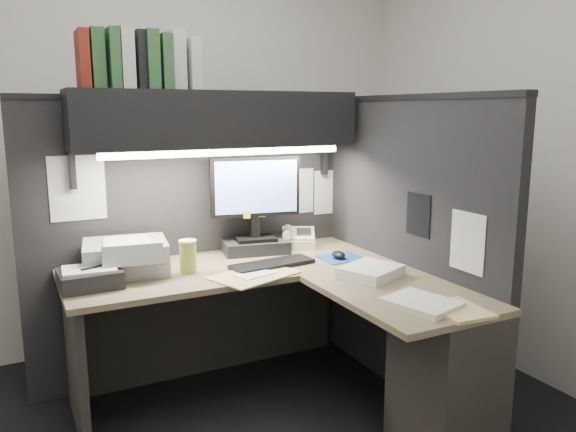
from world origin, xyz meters
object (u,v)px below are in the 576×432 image
(printer, at_px, (126,257))
(keyboard, at_px, (272,264))
(coffee_cup, at_px, (188,257))
(notebook_stack, at_px, (90,279))
(overhead_shelf, at_px, (218,119))
(monitor, at_px, (255,215))
(telephone, at_px, (297,239))
(desk, at_px, (335,343))

(printer, bearing_deg, keyboard, -9.45)
(coffee_cup, distance_m, notebook_stack, 0.49)
(overhead_shelf, xyz_separation_m, notebook_stack, (-0.74, -0.25, -0.73))
(monitor, bearing_deg, telephone, 15.91)
(overhead_shelf, height_order, monitor, overhead_shelf)
(desk, distance_m, keyboard, 0.55)
(telephone, bearing_deg, printer, -146.00)
(telephone, relative_size, notebook_stack, 0.82)
(desk, relative_size, monitor, 3.04)
(keyboard, bearing_deg, overhead_shelf, 114.05)
(desk, distance_m, notebook_stack, 1.20)
(overhead_shelf, height_order, notebook_stack, overhead_shelf)
(keyboard, height_order, coffee_cup, coffee_cup)
(notebook_stack, bearing_deg, overhead_shelf, 18.61)
(keyboard, height_order, telephone, telephone)
(monitor, xyz_separation_m, keyboard, (-0.04, -0.31, -0.21))
(monitor, bearing_deg, desk, -73.16)
(telephone, height_order, printer, printer)
(keyboard, height_order, printer, printer)
(printer, bearing_deg, telephone, 14.01)
(overhead_shelf, height_order, telephone, overhead_shelf)
(keyboard, bearing_deg, monitor, 76.76)
(notebook_stack, bearing_deg, telephone, 12.50)
(overhead_shelf, bearing_deg, coffee_cup, -138.84)
(monitor, distance_m, notebook_stack, 1.01)
(telephone, relative_size, printer, 0.55)
(monitor, relative_size, coffee_cup, 3.48)
(desk, height_order, keyboard, keyboard)
(coffee_cup, bearing_deg, telephone, 18.28)
(desk, height_order, overhead_shelf, overhead_shelf)
(desk, bearing_deg, printer, 141.38)
(desk, bearing_deg, overhead_shelf, 111.79)
(monitor, distance_m, telephone, 0.34)
(monitor, relative_size, notebook_stack, 2.03)
(desk, xyz_separation_m, coffee_cup, (-0.56, 0.53, 0.37))
(desk, xyz_separation_m, keyboard, (-0.12, 0.44, 0.30))
(overhead_shelf, bearing_deg, keyboard, -60.04)
(keyboard, bearing_deg, desk, -80.44)
(overhead_shelf, relative_size, telephone, 6.90)
(monitor, relative_size, keyboard, 1.22)
(notebook_stack, bearing_deg, printer, 40.22)
(printer, bearing_deg, coffee_cup, -19.04)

